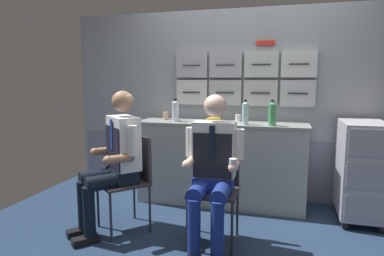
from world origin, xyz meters
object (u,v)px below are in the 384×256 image
object	(u,v)px
service_trolley	(361,168)
folding_chair_right	(216,178)
folding_chair_left	(132,172)
snack_banana	(214,119)
paper_cup_tan	(176,117)
water_bottle_short	(175,111)
crew_member_left	(115,156)
crew_member_right	(212,165)

from	to	relation	value
service_trolley	folding_chair_right	world-z (taller)	service_trolley
folding_chair_left	snack_banana	bearing A→B (deg)	60.05
folding_chair_left	folding_chair_right	xyz separation A→B (m)	(0.78, 0.00, 0.00)
service_trolley	paper_cup_tan	world-z (taller)	paper_cup_tan
water_bottle_short	crew_member_left	bearing A→B (deg)	-106.27
crew_member_right	paper_cup_tan	distance (m)	1.25
service_trolley	crew_member_left	distance (m)	2.34
snack_banana	paper_cup_tan	bearing A→B (deg)	-169.08
service_trolley	water_bottle_short	xyz separation A→B (m)	(-1.90, 0.02, 0.51)
snack_banana	service_trolley	bearing A→B (deg)	-7.47
folding_chair_left	paper_cup_tan	size ratio (longest dim) A/B	10.92
water_bottle_short	snack_banana	distance (m)	0.44
service_trolley	crew_member_left	size ratio (longest dim) A/B	0.76
folding_chair_left	crew_member_left	world-z (taller)	crew_member_left
crew_member_right	paper_cup_tan	xyz separation A→B (m)	(-0.65, 1.04, 0.26)
folding_chair_right	paper_cup_tan	size ratio (longest dim) A/B	10.92
folding_chair_right	paper_cup_tan	world-z (taller)	paper_cup_tan
service_trolley	folding_chair_left	xyz separation A→B (m)	(-2.05, -0.76, 0.01)
folding_chair_right	crew_member_right	distance (m)	0.23
folding_chair_right	folding_chair_left	bearing A→B (deg)	-179.95
crew_member_left	folding_chair_left	bearing A→B (deg)	47.86
service_trolley	water_bottle_short	distance (m)	1.96
folding_chair_right	crew_member_right	size ratio (longest dim) A/B	0.69
crew_member_left	paper_cup_tan	world-z (taller)	crew_member_left
crew_member_left	paper_cup_tan	distance (m)	1.05
folding_chair_left	paper_cup_tan	world-z (taller)	paper_cup_tan
crew_member_left	service_trolley	bearing A→B (deg)	22.18
paper_cup_tan	snack_banana	xyz separation A→B (m)	(0.42, 0.08, -0.02)
crew_member_left	crew_member_right	size ratio (longest dim) A/B	1.02
crew_member_right	snack_banana	xyz separation A→B (m)	(-0.23, 1.12, 0.24)
folding_chair_left	crew_member_left	size ratio (longest dim) A/B	0.67
folding_chair_right	paper_cup_tan	distance (m)	1.17
crew_member_left	water_bottle_short	size ratio (longest dim) A/B	5.06
folding_chair_right	snack_banana	distance (m)	1.06
crew_member_left	snack_banana	size ratio (longest dim) A/B	7.38
crew_member_right	paper_cup_tan	world-z (taller)	crew_member_right
folding_chair_left	folding_chair_right	size ratio (longest dim) A/B	1.00
water_bottle_short	folding_chair_left	bearing A→B (deg)	-101.23
crew_member_left	snack_banana	bearing A→B (deg)	58.51
crew_member_left	crew_member_right	distance (m)	0.89
folding_chair_left	service_trolley	bearing A→B (deg)	20.36
crew_member_right	paper_cup_tan	size ratio (longest dim) A/B	15.93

